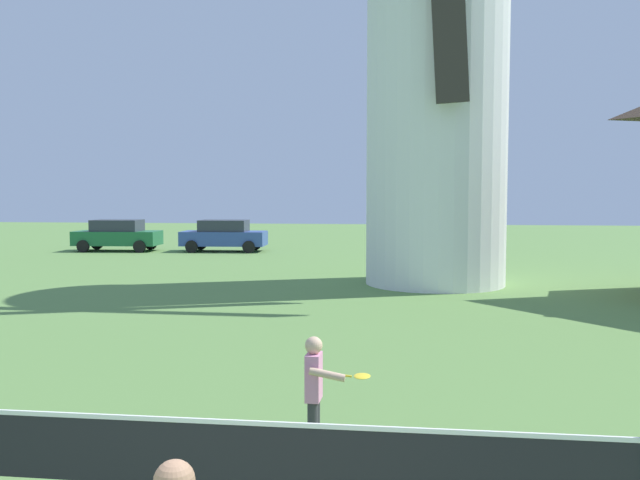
{
  "coord_description": "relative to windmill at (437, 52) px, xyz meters",
  "views": [
    {
      "loc": [
        1.16,
        -2.8,
        2.85
      ],
      "look_at": [
        0.24,
        4.47,
        2.35
      ],
      "focal_mm": 37.55,
      "sensor_mm": 36.0,
      "label": 1
    }
  ],
  "objects": [
    {
      "name": "windmill",
      "position": [
        0.0,
        0.0,
        0.0
      ],
      "size": [
        10.92,
        5.08,
        16.24
      ],
      "color": "white",
      "rests_on": "ground_plane"
    },
    {
      "name": "parked_car_blue",
      "position": [
        -9.83,
        10.79,
        -6.44
      ],
      "size": [
        4.2,
        2.02,
        1.56
      ],
      "color": "#334C99",
      "rests_on": "ground_plane"
    },
    {
      "name": "player_far",
      "position": [
        -1.91,
        -14.19,
        -6.52
      ],
      "size": [
        0.74,
        0.53,
        1.29
      ],
      "color": "#333338",
      "rests_on": "ground_plane"
    },
    {
      "name": "stray_ball",
      "position": [
        -5.24,
        -14.69,
        -7.14
      ],
      "size": [
        0.21,
        0.21,
        0.21
      ],
      "primitive_type": "sphere",
      "color": "silver",
      "rests_on": "ground_plane"
    },
    {
      "name": "parked_car_green",
      "position": [
        -15.17,
        10.36,
        -6.44
      ],
      "size": [
        4.23,
        2.07,
        1.56
      ],
      "color": "#1E6638",
      "rests_on": "ground_plane"
    },
    {
      "name": "tennis_net",
      "position": [
        -1.88,
        -16.08,
        -6.56
      ],
      "size": [
        5.61,
        0.06,
        1.1
      ],
      "color": "#238E4C",
      "rests_on": "ground_plane"
    }
  ]
}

